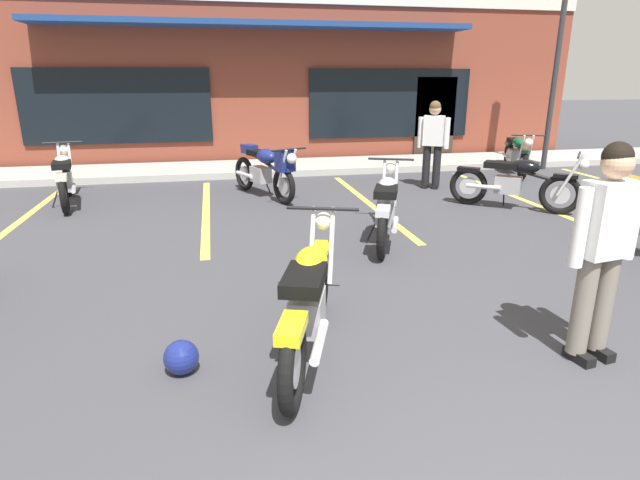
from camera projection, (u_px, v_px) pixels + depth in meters
ground_plane at (346, 298)px, 5.11m from camera, size 80.00×80.00×0.00m
sidewalk_kerb at (267, 168)px, 12.00m from camera, size 22.00×1.80×0.14m
brick_storefront_building at (251, 80)px, 14.98m from camera, size 16.60×6.52×4.04m
painted_stall_lines at (290, 207)px, 8.67m from camera, size 14.00×4.80×0.01m
motorcycle_foreground_classic at (309, 299)px, 3.97m from camera, size 0.99×2.04×0.98m
motorcycle_red_sportbike at (65, 178)px, 8.73m from camera, size 0.82×2.09×0.98m
motorcycle_blue_standard at (266, 169)px, 9.17m from camera, size 1.15×1.98×0.98m
motorcycle_green_cafe_racer at (386, 207)px, 6.77m from camera, size 1.08×2.00×0.98m
motorcycle_orange_scrambler at (515, 182)px, 8.39m from camera, size 1.75×1.54×0.98m
motorcycle_cream_vintage at (516, 154)px, 11.47m from camera, size 1.02×2.03×0.98m
person_in_black_shirt at (433, 140)px, 9.84m from camera, size 0.57×0.41×1.68m
person_in_shorts_foreground at (604, 241)px, 3.75m from camera, size 0.61×0.32×1.68m
helmet_on_pavement at (181, 357)px, 3.78m from camera, size 0.26×0.26×0.26m
parking_lot_lamp_post at (566, 19)px, 11.15m from camera, size 0.24×0.76×5.14m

